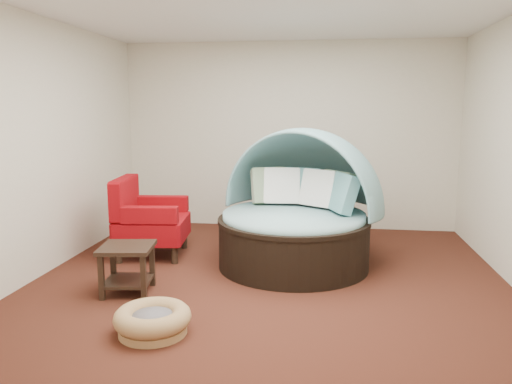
# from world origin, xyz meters

# --- Properties ---
(floor) EXTENTS (5.00, 5.00, 0.00)m
(floor) POSITION_xyz_m (0.00, 0.00, 0.00)
(floor) COLOR #4A2015
(floor) RESTS_ON ground
(wall_back) EXTENTS (5.00, 0.00, 5.00)m
(wall_back) POSITION_xyz_m (0.00, 2.50, 1.40)
(wall_back) COLOR beige
(wall_back) RESTS_ON floor
(wall_front) EXTENTS (5.00, 0.00, 5.00)m
(wall_front) POSITION_xyz_m (0.00, -2.50, 1.40)
(wall_front) COLOR beige
(wall_front) RESTS_ON floor
(wall_left) EXTENTS (0.00, 5.00, 5.00)m
(wall_left) POSITION_xyz_m (-2.50, 0.00, 1.40)
(wall_left) COLOR beige
(wall_left) RESTS_ON floor
(ceiling) EXTENTS (5.00, 5.00, 0.00)m
(ceiling) POSITION_xyz_m (0.00, 0.00, 2.80)
(ceiling) COLOR white
(ceiling) RESTS_ON wall_back
(canopy_daybed) EXTENTS (2.32, 2.30, 1.60)m
(canopy_daybed) POSITION_xyz_m (0.26, 0.61, 0.74)
(canopy_daybed) COLOR black
(canopy_daybed) RESTS_ON floor
(pet_basket) EXTENTS (0.66, 0.66, 0.22)m
(pet_basket) POSITION_xyz_m (-0.80, -1.40, 0.11)
(pet_basket) COLOR #9C7247
(pet_basket) RESTS_ON floor
(red_armchair) EXTENTS (0.92, 0.92, 0.98)m
(red_armchair) POSITION_xyz_m (-1.61, 0.70, 0.45)
(red_armchair) COLOR black
(red_armchair) RESTS_ON floor
(side_table) EXTENTS (0.57, 0.57, 0.48)m
(side_table) POSITION_xyz_m (-1.35, -0.56, 0.31)
(side_table) COLOR black
(side_table) RESTS_ON floor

